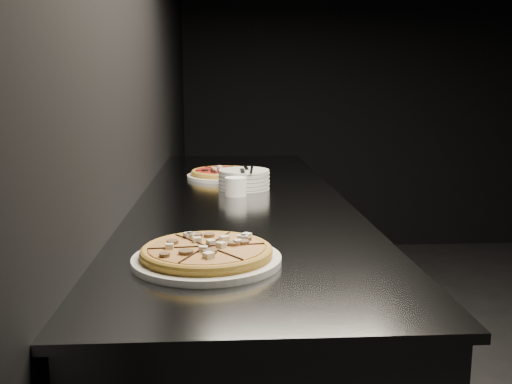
{
  "coord_description": "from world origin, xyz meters",
  "views": [
    {
      "loc": [
        -2.2,
        -2.07,
        1.32
      ],
      "look_at": [
        -2.08,
        -0.09,
        0.95
      ],
      "focal_mm": 40.0,
      "sensor_mm": 36.0,
      "label": 1
    }
  ],
  "objects": [
    {
      "name": "pizza_mushroom",
      "position": [
        -2.23,
        -0.81,
        0.94
      ],
      "size": [
        0.34,
        0.34,
        0.04
      ],
      "rotation": [
        0.0,
        0.0,
        0.11
      ],
      "color": "white",
      "rests_on": "counter"
    },
    {
      "name": "plate_stack",
      "position": [
        -2.11,
        0.15,
        0.96
      ],
      "size": [
        0.2,
        0.2,
        0.07
      ],
      "color": "white",
      "rests_on": "counter"
    },
    {
      "name": "pizza_tomato",
      "position": [
        -2.19,
        0.41,
        0.94
      ],
      "size": [
        0.33,
        0.33,
        0.04
      ],
      "rotation": [
        0.0,
        0.0,
        0.19
      ],
      "color": "white",
      "rests_on": "counter"
    },
    {
      "name": "ramekin",
      "position": [
        -2.15,
        -0.0,
        0.96
      ],
      "size": [
        0.08,
        0.08,
        0.07
      ],
      "color": "white",
      "rests_on": "counter"
    },
    {
      "name": "cutlery",
      "position": [
        -2.11,
        0.13,
        1.0
      ],
      "size": [
        0.08,
        0.21,
        0.01
      ],
      "rotation": [
        0.0,
        0.0,
        0.03
      ],
      "color": "#B8BABF",
      "rests_on": "plate_stack"
    },
    {
      "name": "wall_back",
      "position": [
        0.0,
        2.5,
        1.4
      ],
      "size": [
        5.0,
        0.02,
        2.8
      ],
      "primitive_type": "cube",
      "color": "black",
      "rests_on": "floor"
    },
    {
      "name": "counter",
      "position": [
        -2.13,
        0.0,
        0.46
      ],
      "size": [
        0.74,
        2.44,
        0.92
      ],
      "color": "slate",
      "rests_on": "floor"
    },
    {
      "name": "wall_left",
      "position": [
        -2.5,
        0.0,
        1.4
      ],
      "size": [
        0.02,
        5.0,
        2.8
      ],
      "primitive_type": "cube",
      "color": "black",
      "rests_on": "floor"
    }
  ]
}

